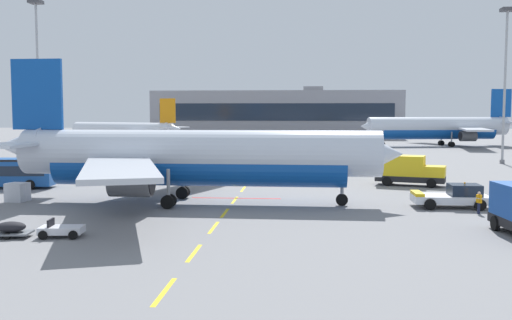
{
  "coord_description": "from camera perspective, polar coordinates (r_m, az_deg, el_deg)",
  "views": [
    {
      "loc": [
        23.89,
        -28.88,
        7.73
      ],
      "look_at": [
        19.3,
        27.99,
        2.94
      ],
      "focal_mm": 40.53,
      "sensor_mm": 36.0,
      "label": 1
    }
  ],
  "objects": [
    {
      "name": "terminal_satellite",
      "position": [
        180.22,
        2.13,
        4.54
      ],
      "size": [
        73.45,
        28.08,
        15.44
      ],
      "color": "gray",
      "rests_on": "ground"
    },
    {
      "name": "apron_light_mast_far",
      "position": [
        93.49,
        23.41,
        8.47
      ],
      "size": [
        1.8,
        1.8,
        22.85
      ],
      "color": "slate",
      "rests_on": "ground"
    },
    {
      "name": "airliner_foreground",
      "position": [
        48.7,
        -6.31,
        0.31
      ],
      "size": [
        34.7,
        34.63,
        12.2
      ],
      "color": "silver",
      "rests_on": "ground"
    },
    {
      "name": "ground_crew_worker",
      "position": [
        46.97,
        21.15,
        -3.81
      ],
      "size": [
        0.34,
        0.68,
        1.7
      ],
      "color": "#191E38",
      "rests_on": "ground"
    },
    {
      "name": "ground_power_truck",
      "position": [
        62.5,
        14.79,
        -0.95
      ],
      "size": [
        7.4,
        4.37,
        3.14
      ],
      "color": "black",
      "rests_on": "ground"
    },
    {
      "name": "uld_cargo_container",
      "position": [
        53.91,
        -22.48,
        -2.96
      ],
      "size": [
        1.78,
        1.74,
        1.6
      ],
      "color": "#B7BCC6",
      "rests_on": "ground"
    },
    {
      "name": "airliner_mid_left",
      "position": [
        135.55,
        17.72,
        3.05
      ],
      "size": [
        36.44,
        35.77,
        12.81
      ],
      "color": "silver",
      "rests_on": "ground"
    },
    {
      "name": "airliner_far_center",
      "position": [
        131.25,
        -12.89,
        2.79
      ],
      "size": [
        29.24,
        28.05,
        10.53
      ],
      "color": "silver",
      "rests_on": "ground"
    },
    {
      "name": "apron_light_mast_near",
      "position": [
        92.06,
        -20.76,
        9.0
      ],
      "size": [
        1.8,
        1.8,
        23.98
      ],
      "color": "slate",
      "rests_on": "ground"
    },
    {
      "name": "apron_paint_markings",
      "position": [
        66.89,
        -0.47,
        -1.84
      ],
      "size": [
        8.0,
        95.72,
        0.01
      ],
      "color": "yellow",
      "rests_on": "ground"
    },
    {
      "name": "ground",
      "position": [
        71.16,
        17.68,
        -1.67
      ],
      "size": [
        400.0,
        400.0,
        0.0
      ],
      "primitive_type": "plane",
      "color": "slate"
    },
    {
      "name": "pushback_tug",
      "position": [
        49.33,
        18.92,
        -3.42
      ],
      "size": [
        6.01,
        3.21,
        2.08
      ],
      "color": "silver",
      "rests_on": "ground"
    }
  ]
}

